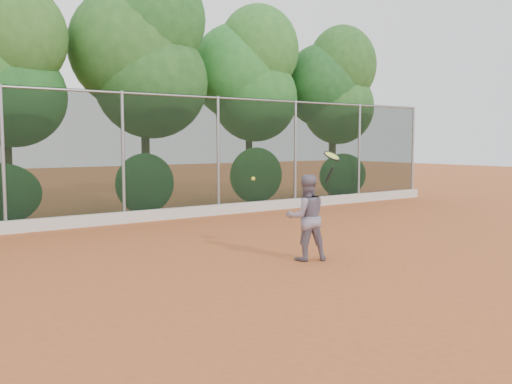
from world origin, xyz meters
TOP-DOWN VIEW (x-y plane):
  - ground at (0.00, 0.00)m, footprint 80.00×80.00m
  - concrete_curb at (0.00, 6.82)m, footprint 24.00×0.20m
  - tennis_player at (0.71, 0.41)m, footprint 0.94×0.85m
  - chainlink_fence at (-0.00, 7.00)m, footprint 24.09×0.09m
  - foliage_backdrop at (-0.55, 8.98)m, footprint 23.70×3.63m
  - tennis_racket at (1.16, 0.24)m, footprint 0.36×0.34m
  - tennis_ball_in_flight at (-0.62, 0.23)m, footprint 0.07×0.07m

SIDE VIEW (x-z plane):
  - ground at x=0.00m, z-range 0.00..0.00m
  - concrete_curb at x=0.00m, z-range 0.00..0.30m
  - tennis_player at x=0.71m, z-range 0.00..1.58m
  - tennis_ball_in_flight at x=-0.62m, z-range 1.53..1.59m
  - chainlink_fence at x=0.00m, z-range 0.11..3.61m
  - tennis_racket at x=1.16m, z-range 1.57..2.17m
  - foliage_backdrop at x=-0.55m, z-range 0.63..8.18m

